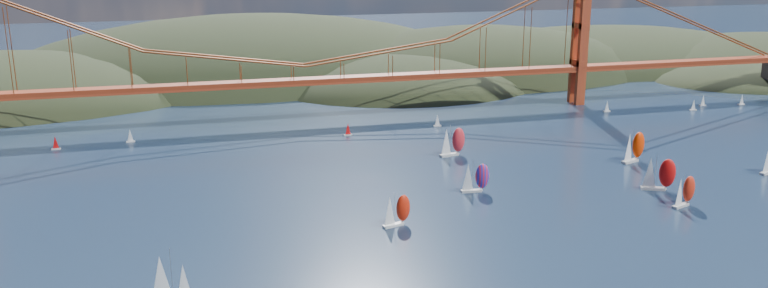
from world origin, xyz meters
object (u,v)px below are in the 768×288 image
racer_3 (633,146)px  racer_0 (396,210)px  sloop_navy (168,285)px  racer_2 (658,173)px  racer_1 (684,191)px  racer_5 (452,141)px  racer_rwb (475,177)px

racer_3 → racer_0: bearing=-179.9°
sloop_navy → racer_2: 140.69m
racer_1 → racer_5: bearing=104.2°
racer_1 → racer_5: racer_5 is taller
racer_2 → racer_rwb: racer_2 is taller
sloop_navy → racer_rwb: size_ratio=1.42×
racer_rwb → racer_5: bearing=84.1°
racer_1 → racer_2: racer_2 is taller
sloop_navy → racer_5: bearing=39.7°
racer_0 → racer_2: racer_2 is taller
sloop_navy → racer_1: sloop_navy is taller
racer_2 → racer_3: racer_3 is taller
sloop_navy → racer_1: bearing=6.2°
racer_0 → racer_2: bearing=-11.5°
racer_1 → racer_rwb: 56.21m
sloop_navy → racer_5: size_ratio=1.27×
racer_1 → racer_3: bearing=54.8°
racer_1 → racer_0: bearing=155.0°
sloop_navy → racer_2: sloop_navy is taller
racer_0 → racer_2: 80.56m
racer_5 → racer_0: bearing=-134.1°
sloop_navy → racer_0: size_ratio=1.50×
racer_0 → racer_rwb: bearing=17.2°
racer_2 → racer_5: bearing=156.1°
racer_rwb → sloop_navy: bearing=-143.7°
sloop_navy → racer_rwb: (83.66, 51.82, -1.46)m
racer_2 → racer_rwb: 52.76m
sloop_navy → racer_0: sloop_navy is taller
racer_1 → racer_2: size_ratio=0.87×
racer_5 → racer_1: bearing=-67.3°
sloop_navy → racer_1: size_ratio=1.44×
racer_1 → racer_rwb: size_ratio=0.99×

